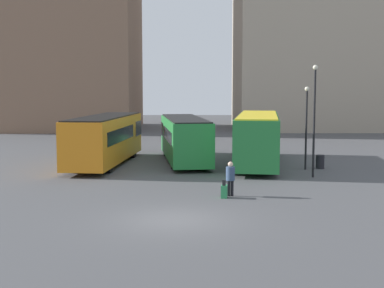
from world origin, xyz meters
The scene contains 10 objects.
ground_plane centered at (0.00, 0.00, 0.00)m, with size 160.00×160.00×0.00m, color #4C4C4F.
building_block_right centered at (18.26, 46.80, 12.46)m, with size 24.12×15.03×24.91m.
bus_0 centered at (-4.97, 14.95, 1.73)m, with size 3.64×11.47×3.18m.
bus_1 centered at (0.16, 16.19, 1.63)m, with size 3.73×10.80×2.99m.
bus_2 centered at (4.99, 14.87, 1.80)m, with size 4.21×12.09×3.29m.
traveler centered at (2.46, 4.50, 0.95)m, with size 0.46×0.46×1.61m.
suitcase centered at (2.15, 4.09, 0.30)m, with size 0.33×0.47×0.84m.
lamp_post_0 centered at (7.65, 12.62, 3.02)m, with size 0.28×0.28×5.06m.
lamp_post_1 centered at (7.46, 9.73, 3.63)m, with size 0.28×0.28×6.24m.
trash_bin centered at (8.64, 12.99, 0.42)m, with size 0.52×0.52×0.85m.
Camera 1 is at (0.68, -19.84, 4.96)m, focal length 50.00 mm.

